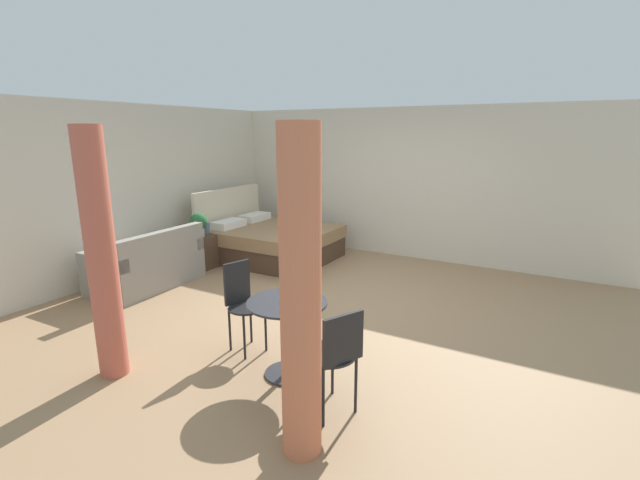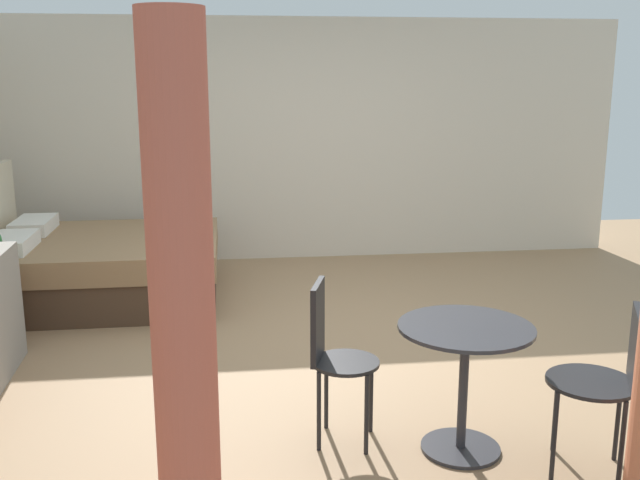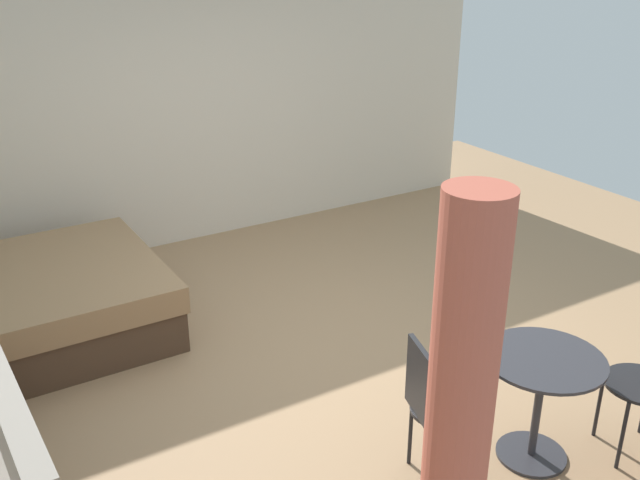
# 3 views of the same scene
# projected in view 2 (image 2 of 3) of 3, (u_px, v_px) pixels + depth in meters

# --- Properties ---
(ground_plane) EXTENTS (8.36, 9.76, 0.02)m
(ground_plane) POSITION_uv_depth(u_px,v_px,m) (346.00, 343.00, 5.45)
(ground_plane) COLOR #9E7A56
(wall_right) EXTENTS (0.12, 6.76, 2.55)m
(wall_right) POSITION_uv_depth(u_px,v_px,m) (308.00, 140.00, 7.75)
(wall_right) COLOR beige
(wall_right) RESTS_ON ground
(bed) EXTENTS (1.71, 2.01, 1.16)m
(bed) POSITION_uv_depth(u_px,v_px,m) (97.00, 265.00, 6.44)
(bed) COLOR #473323
(bed) RESTS_ON ground
(balcony_table) EXTENTS (0.70, 0.70, 0.70)m
(balcony_table) POSITION_uv_depth(u_px,v_px,m) (464.00, 364.00, 3.76)
(balcony_table) COLOR #2D2D33
(balcony_table) RESTS_ON ground
(cafe_chair_near_window) EXTENTS (0.58, 0.58, 0.86)m
(cafe_chair_near_window) POSITION_uv_depth(u_px,v_px,m) (610.00, 373.00, 3.53)
(cafe_chair_near_window) COLOR black
(cafe_chair_near_window) RESTS_ON ground
(cafe_chair_near_couch) EXTENTS (0.45, 0.45, 0.89)m
(cafe_chair_near_couch) POSITION_uv_depth(u_px,v_px,m) (332.00, 348.00, 3.86)
(cafe_chair_near_couch) COLOR black
(cafe_chair_near_couch) RESTS_ON ground
(curtain_right) EXTENTS (0.25, 0.25, 2.19)m
(curtain_right) POSITION_uv_depth(u_px,v_px,m) (183.00, 310.00, 2.73)
(curtain_right) COLOR #C15B47
(curtain_right) RESTS_ON ground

